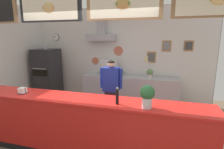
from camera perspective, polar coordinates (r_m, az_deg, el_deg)
The scene contains 12 objects.
ground_plane at distance 3.72m, azimuth -8.32°, elevation -21.62°, with size 6.85×6.85×0.00m, color brown.
back_wall_assembly at distance 5.58m, azimuth 1.78°, elevation 7.14°, with size 5.71×2.78×2.97m.
service_counter at distance 3.30m, azimuth -10.08°, elevation -15.98°, with size 4.39×0.59×1.03m.
back_prep_counter at distance 5.50m, azimuth 5.67°, elevation -5.19°, with size 2.90×0.60×0.89m.
pizza_oven at distance 6.20m, azimuth -20.23°, elevation -0.04°, with size 0.70×0.76×1.79m.
shop_worker at distance 4.14m, azimuth -0.29°, elevation -5.22°, with size 0.53×0.24×1.54m.
espresso_machine at distance 5.45m, azimuth -0.83°, elevation 2.17°, with size 0.47×0.47×0.48m.
potted_rosemary at distance 5.28m, azimuth 12.18°, elevation 0.53°, with size 0.20×0.20×0.25m.
potted_basil at distance 5.42m, azimuth 2.91°, elevation 0.77°, with size 0.16×0.16×0.20m.
basil_vase at distance 2.63m, azimuth 11.37°, elevation -6.82°, with size 0.22×0.22×0.35m.
napkin_holder at distance 3.67m, azimuth -27.04°, elevation -4.71°, with size 0.14×0.14×0.13m.
pepper_grinder at distance 2.74m, azimuth 1.70°, elevation -6.90°, with size 0.05×0.05×0.28m.
Camera 1 is at (1.30, -2.82, 2.04)m, focal length 28.18 mm.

